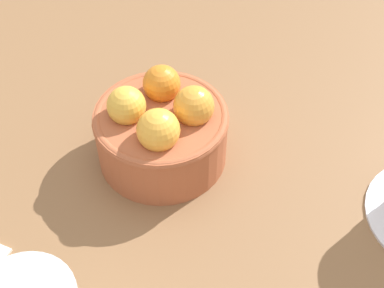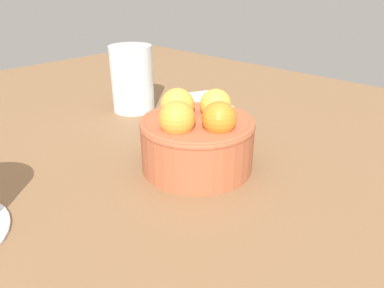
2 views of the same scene
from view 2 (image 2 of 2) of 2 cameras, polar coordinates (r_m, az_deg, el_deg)
ground_plane at (r=45.05cm, az=0.77°, el=-6.29°), size 136.16×102.39×4.91cm
terracotta_bowl at (r=42.05cm, az=0.78°, el=1.23°), size 13.43×13.43×9.13cm
water_glass at (r=61.74cm, az=-9.48°, el=10.20°), size 7.03×7.03×10.89cm
folded_napkin at (r=66.07cm, az=1.89°, el=6.87°), size 13.47×11.05×0.60cm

